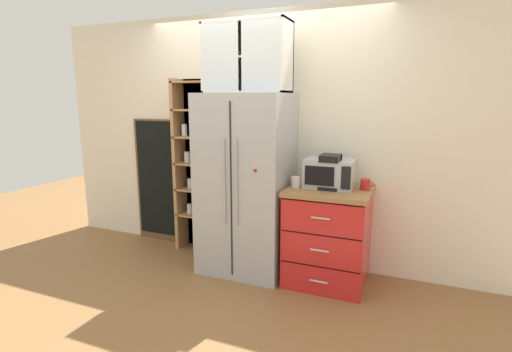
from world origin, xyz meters
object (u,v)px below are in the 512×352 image
(mug_cream, at_px, (296,182))
(mug_red, at_px, (365,184))
(coffee_maker, at_px, (331,171))
(refrigerator, at_px, (247,184))
(bottle_amber, at_px, (332,173))
(chalkboard_menu, at_px, (158,181))
(microwave, at_px, (330,173))

(mug_cream, bearing_deg, mug_red, 13.18)
(coffee_maker, relative_size, mug_red, 2.59)
(mug_red, relative_size, mug_cream, 0.97)
(refrigerator, relative_size, mug_cream, 14.16)
(bottle_amber, height_order, chalkboard_menu, chalkboard_menu)
(coffee_maker, height_order, mug_cream, coffee_maker)
(refrigerator, relative_size, bottle_amber, 6.13)
(refrigerator, distance_m, mug_cream, 0.53)
(microwave, xyz_separation_m, bottle_amber, (0.01, 0.05, -0.00))
(chalkboard_menu, bearing_deg, microwave, -6.83)
(refrigerator, xyz_separation_m, microwave, (0.80, 0.07, 0.16))
(coffee_maker, distance_m, chalkboard_menu, 2.15)
(mug_red, height_order, mug_cream, same)
(mug_red, relative_size, chalkboard_menu, 0.08)
(bottle_amber, bearing_deg, mug_cream, -149.85)
(mug_cream, relative_size, chalkboard_menu, 0.08)
(refrigerator, height_order, bottle_amber, refrigerator)
(refrigerator, relative_size, chalkboard_menu, 1.20)
(microwave, height_order, coffee_maker, coffee_maker)
(microwave, relative_size, mug_cream, 3.58)
(chalkboard_menu, bearing_deg, coffee_maker, -7.91)
(refrigerator, height_order, microwave, refrigerator)
(mug_cream, xyz_separation_m, chalkboard_menu, (-1.81, 0.38, -0.21))
(mug_red, distance_m, bottle_amber, 0.31)
(microwave, distance_m, coffee_maker, 0.05)
(coffee_maker, distance_m, mug_red, 0.33)
(mug_cream, bearing_deg, chalkboard_menu, 168.26)
(mug_cream, bearing_deg, coffee_maker, 15.83)
(microwave, relative_size, chalkboard_menu, 0.30)
(mug_red, xyz_separation_m, mug_cream, (-0.60, -0.14, -0.00))
(microwave, height_order, chalkboard_menu, chalkboard_menu)
(refrigerator, xyz_separation_m, mug_red, (1.12, 0.08, 0.07))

